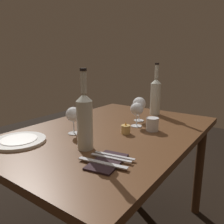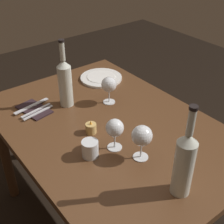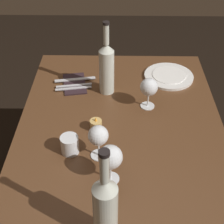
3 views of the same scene
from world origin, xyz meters
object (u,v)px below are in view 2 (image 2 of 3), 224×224
at_px(wine_glass_right, 109,85).
at_px(water_tumbler, 90,150).
at_px(folded_napkin, 34,109).
at_px(fork_outer, 38,113).
at_px(wine_bottle_second, 65,82).
at_px(votive_candle, 91,128).
at_px(table_knife, 31,106).
at_px(wine_glass_centre, 142,136).
at_px(wine_bottle, 184,163).
at_px(wine_glass_left, 115,128).
at_px(fork_inner, 36,110).
at_px(dinner_plate, 101,78).

height_order(wine_glass_right, water_tumbler, wine_glass_right).
bearing_deg(folded_napkin, fork_outer, 180.00).
relative_size(wine_bottle_second, votive_candle, 5.44).
height_order(water_tumbler, table_knife, water_tumbler).
bearing_deg(folded_napkin, wine_bottle_second, -108.67).
bearing_deg(fork_outer, wine_glass_centre, -160.91).
height_order(votive_candle, fork_outer, votive_candle).
relative_size(votive_candle, folded_napkin, 0.32).
distance_m(water_tumbler, votive_candle, 0.17).
height_order(wine_glass_centre, wine_bottle, wine_bottle).
bearing_deg(wine_bottle, table_knife, 12.02).
bearing_deg(wine_bottle_second, fork_outer, 87.82).
relative_size(fork_outer, table_knife, 0.85).
xyz_separation_m(wine_glass_left, wine_glass_centre, (-0.12, -0.05, 0.01)).
distance_m(wine_glass_right, wine_glass_centre, 0.47).
distance_m(folded_napkin, fork_inner, 0.03).
xyz_separation_m(fork_outer, table_knife, (0.08, 0.00, 0.00)).
bearing_deg(fork_outer, dinner_plate, -75.68).
height_order(water_tumbler, dinner_plate, water_tumbler).
relative_size(wine_glass_centre, dinner_plate, 0.62).
height_order(wine_glass_right, wine_glass_centre, wine_glass_centre).
xyz_separation_m(wine_glass_centre, folded_napkin, (0.62, 0.20, -0.11)).
bearing_deg(table_knife, folded_napkin, -180.00).
bearing_deg(wine_bottle_second, wine_bottle, -178.57).
height_order(fork_inner, fork_outer, same).
xyz_separation_m(dinner_plate, table_knife, (-0.04, 0.49, 0.00)).
bearing_deg(wine_glass_centre, fork_outer, 19.09).
height_order(water_tumbler, fork_outer, water_tumbler).
bearing_deg(wine_bottle_second, votive_candle, 172.42).
relative_size(water_tumbler, votive_candle, 1.13).
height_order(wine_glass_centre, fork_outer, wine_glass_centre).
distance_m(wine_bottle_second, fork_outer, 0.21).
bearing_deg(wine_bottle_second, folded_napkin, 71.33).
bearing_deg(water_tumbler, dinner_plate, -39.51).
relative_size(wine_glass_centre, wine_bottle, 0.43).
xyz_separation_m(dinner_plate, folded_napkin, (-0.07, 0.49, -0.00)).
bearing_deg(wine_glass_centre, folded_napkin, 17.64).
bearing_deg(table_knife, wine_glass_centre, -163.13).
xyz_separation_m(wine_glass_right, fork_outer, (0.13, 0.36, -0.10)).
bearing_deg(fork_outer, table_knife, 0.00).
bearing_deg(table_knife, wine_glass_right, -119.85).
height_order(wine_glass_right, wine_bottle, wine_bottle).
xyz_separation_m(votive_candle, folded_napkin, (0.34, 0.13, -0.02)).
bearing_deg(wine_glass_left, wine_bottle_second, -2.40).
xyz_separation_m(wine_bottle, wine_bottle_second, (0.79, 0.02, -0.00)).
distance_m(wine_glass_left, wine_bottle_second, 0.44).
distance_m(wine_bottle, wine_bottle_second, 0.79).
relative_size(wine_bottle_second, dinner_plate, 1.42).
bearing_deg(wine_glass_left, dinner_plate, -30.72).
xyz_separation_m(wine_glass_left, fork_inner, (0.47, 0.15, -0.09)).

